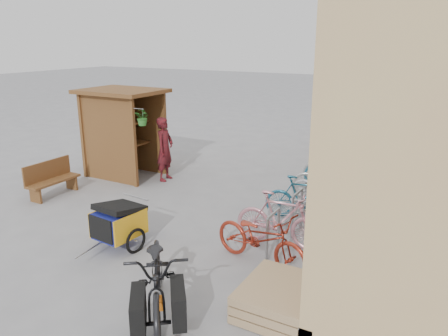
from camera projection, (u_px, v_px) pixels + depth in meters
The scene contains 17 objects.
ground at pixel (166, 231), 8.73m from camera, with size 80.00×80.00×0.00m, color #949497.
kiosk at pixel (120, 121), 11.88m from camera, with size 2.49×1.65×2.40m.
bike_rack at pixel (316, 190), 9.52m from camera, with size 0.05×5.35×0.86m.
pallet_stack at pixel (279, 298), 6.10m from camera, with size 1.00×1.20×0.40m.
bench at pixel (51, 178), 10.60m from camera, with size 0.41×1.35×0.86m.
shopping_carts at pixel (385, 149), 12.79m from camera, with size 0.58×1.95×1.04m.
child_trailer at pixel (119, 222), 7.96m from camera, with size 0.93×1.52×0.88m.
cargo_bike at pixel (158, 278), 5.92m from camera, with size 1.96×2.22×1.16m.
person_kiosk at pixel (165, 149), 11.67m from camera, with size 0.63×0.41×1.72m, color maroon.
bike_0 at pixel (261, 238), 7.30m from camera, with size 0.64×1.84×0.97m, color maroon.
bike_1 at pixel (281, 219), 7.98m from camera, with size 0.49×1.73×1.04m, color pink.
bike_2 at pixel (306, 208), 8.82m from camera, with size 0.54×1.54×0.81m, color #AEAFB3.
bike_3 at pixel (303, 198), 9.19m from camera, with size 0.45×1.58×0.95m, color #1F617E.
bike_4 at pixel (329, 189), 9.83m from camera, with size 0.60×1.73×0.91m, color #AEAFB3.
bike_5 at pixel (328, 180), 10.21m from camera, with size 0.49×1.72×1.03m, color beige.
bike_6 at pixel (339, 172), 11.02m from camera, with size 0.62×1.77×0.93m, color #1F617E.
bike_7 at pixel (334, 169), 11.20m from camera, with size 0.46×1.63×0.98m, color #AEAFB3.
Camera 1 is at (4.91, -6.43, 3.70)m, focal length 35.00 mm.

